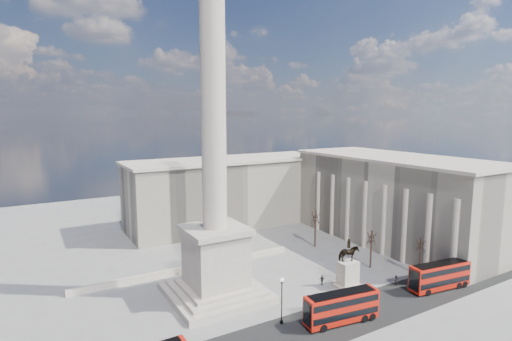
{
  "coord_description": "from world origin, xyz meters",
  "views": [
    {
      "loc": [
        -23.89,
        -47.95,
        27.58
      ],
      "look_at": [
        5.96,
        3.08,
        19.17
      ],
      "focal_mm": 28.0,
      "sensor_mm": 36.0,
      "label": 1
    }
  ],
  "objects": [
    {
      "name": "equestrian_statue",
      "position": [
        19.53,
        -2.86,
        2.79
      ],
      "size": [
        3.85,
        2.89,
        8.05
      ],
      "color": "beige",
      "rests_on": "ground"
    },
    {
      "name": "bare_tree_near",
      "position": [
        33.42,
        -5.6,
        5.6
      ],
      "size": [
        1.63,
        1.63,
        7.11
      ],
      "rotation": [
        0.0,
        0.0,
        -0.31
      ],
      "color": "#332319",
      "rests_on": "ground"
    },
    {
      "name": "balustrade_wall",
      "position": [
        0.0,
        16.0,
        0.55
      ],
      "size": [
        40.0,
        0.6,
        1.1
      ],
      "primitive_type": "cube",
      "color": "beige",
      "rests_on": "ground"
    },
    {
      "name": "victorian_lamp",
      "position": [
        4.02,
        -6.95,
        3.77
      ],
      "size": [
        0.55,
        0.55,
        6.39
      ],
      "rotation": [
        0.0,
        0.0,
        -0.43
      ],
      "color": "black",
      "rests_on": "ground"
    },
    {
      "name": "bare_tree_mid",
      "position": [
        28.81,
        1.13,
        5.73
      ],
      "size": [
        1.92,
        1.92,
        7.27
      ],
      "rotation": [
        0.0,
        0.0,
        0.39
      ],
      "color": "#332319",
      "rests_on": "ground"
    },
    {
      "name": "red_bus_b",
      "position": [
        11.09,
        -10.76,
        2.22
      ],
      "size": [
        10.65,
        3.77,
        4.23
      ],
      "rotation": [
        0.0,
        0.0,
        -0.14
      ],
      "color": "red",
      "rests_on": "ground"
    },
    {
      "name": "ground",
      "position": [
        0.0,
        0.0,
        0.0
      ],
      "size": [
        180.0,
        180.0,
        0.0
      ],
      "primitive_type": "plane",
      "color": "gray",
      "rests_on": "ground"
    },
    {
      "name": "pedestrian_walking",
      "position": [
        18.3,
        -6.49,
        0.93
      ],
      "size": [
        0.79,
        0.66,
        1.86
      ],
      "primitive_type": "imported",
      "rotation": [
        0.0,
        0.0,
        0.37
      ],
      "color": "black",
      "rests_on": "ground"
    },
    {
      "name": "red_bus_c",
      "position": [
        31.56,
        -10.83,
        2.26
      ],
      "size": [
        10.84,
        3.79,
        4.3
      ],
      "rotation": [
        0.0,
        0.0,
        -0.13
      ],
      "color": "red",
      "rests_on": "ground"
    },
    {
      "name": "pedestrian_standing",
      "position": [
        26.58,
        -6.45,
        0.87
      ],
      "size": [
        0.88,
        0.71,
        1.74
      ],
      "primitive_type": "imported",
      "rotation": [
        0.0,
        0.0,
        3.2
      ],
      "color": "black",
      "rests_on": "ground"
    },
    {
      "name": "building_northeast",
      "position": [
        20.0,
        40.0,
        8.32
      ],
      "size": [
        51.0,
        17.0,
        16.6
      ],
      "color": "beige",
      "rests_on": "ground"
    },
    {
      "name": "pedestrian_crossing",
      "position": [
        16.5,
        -0.2,
        0.82
      ],
      "size": [
        0.85,
        1.02,
        1.64
      ],
      "primitive_type": "imported",
      "rotation": [
        0.0,
        0.0,
        2.14
      ],
      "color": "black",
      "rests_on": "ground"
    },
    {
      "name": "bare_tree_far",
      "position": [
        27.46,
        15.35,
        6.51
      ],
      "size": [
        2.02,
        2.02,
        8.27
      ],
      "rotation": [
        0.0,
        0.0,
        -0.34
      ],
      "color": "#332319",
      "rests_on": "ground"
    },
    {
      "name": "nelsons_column",
      "position": [
        0.0,
        5.0,
        12.92
      ],
      "size": [
        14.0,
        14.0,
        49.85
      ],
      "color": "#BAAB9B",
      "rests_on": "ground"
    },
    {
      "name": "asphalt_road",
      "position": [
        5.0,
        -10.0,
        0.0
      ],
      "size": [
        120.0,
        9.0,
        0.01
      ],
      "primitive_type": "cube",
      "color": "black",
      "rests_on": "ground"
    },
    {
      "name": "building_east",
      "position": [
        45.0,
        10.0,
        9.32
      ],
      "size": [
        19.0,
        46.0,
        18.6
      ],
      "color": "beige",
      "rests_on": "ground"
    }
  ]
}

